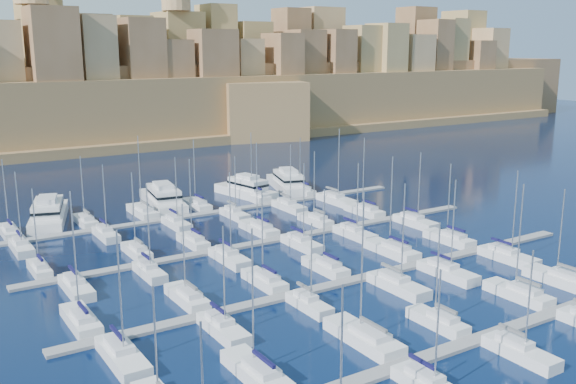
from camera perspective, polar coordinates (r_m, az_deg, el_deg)
ground at (r=99.83m, az=1.94°, el=-5.79°), size 600.00×600.00×0.00m
pontoon_near at (r=76.18m, az=16.86°, el=-12.31°), size 84.00×2.00×0.40m
pontoon_mid_near at (r=90.69m, az=6.26°, el=-7.68°), size 84.00×2.00×0.40m
pontoon_mid_far at (r=107.77m, az=-1.06°, el=-4.26°), size 84.00×2.00×0.40m
pontoon_far at (r=126.38m, az=-6.26°, el=-1.76°), size 84.00×2.00×0.40m
sailboat_1 at (r=65.07m, az=-2.79°, el=-15.72°), size 2.96×9.86×15.52m
sailboat_2 at (r=72.37m, az=6.77°, el=-12.69°), size 3.23×10.76×17.39m
sailboat_3 at (r=77.74m, az=13.19°, el=-11.13°), size 2.44×8.15×12.77m
sailboat_4 at (r=88.76m, az=19.83°, el=-8.48°), size 2.80×9.33×15.37m
sailboat_5 at (r=96.01m, az=23.06°, el=-7.14°), size 3.02×10.06×13.55m
sailboat_9 at (r=73.05m, az=19.93°, el=-13.21°), size 2.53×8.42×12.26m
sailboat_12 at (r=79.77m, az=-17.92°, el=-10.78°), size 2.76×9.18×14.30m
sailboat_13 at (r=83.49m, az=-8.94°, el=-9.22°), size 2.68×8.94×13.17m
sailboat_14 at (r=88.13m, az=-2.08°, el=-7.86°), size 2.61×8.69×13.32m
sailboat_15 at (r=93.39m, az=3.37°, el=-6.67°), size 2.61×8.71×12.40m
sailboat_16 at (r=101.90m, az=9.24°, el=-5.11°), size 3.08×10.26×15.77m
sailboat_17 at (r=109.79m, az=14.15°, el=-4.04°), size 2.83×9.42×13.54m
sailboat_18 at (r=70.11m, az=-14.51°, el=-13.94°), size 2.97×9.89×14.66m
sailboat_19 at (r=74.43m, az=-5.80°, el=-11.95°), size 2.67×8.89×13.17m
sailboat_20 at (r=80.57m, az=1.86°, el=-9.92°), size 2.29×7.62×11.50m
sailboat_21 at (r=87.68m, az=9.74°, el=-8.14°), size 2.95×9.83×15.00m
sailboat_22 at (r=93.96m, az=13.97°, el=-6.90°), size 2.89×9.62×14.44m
sailboat_23 at (r=103.25m, az=18.96°, el=-5.43°), size 2.91×9.69×14.38m
sailboat_24 at (r=99.15m, az=-21.21°, el=-6.38°), size 2.24×7.47×12.71m
sailboat_25 at (r=102.90m, az=-13.29°, el=-5.14°), size 2.45×8.17×13.42m
sailboat_26 at (r=106.24m, az=-8.42°, el=-4.35°), size 2.49×8.30×14.58m
sailboat_27 at (r=112.32m, az=-2.59°, el=-3.26°), size 2.90×9.66×16.13m
sailboat_28 at (r=117.79m, az=2.46°, el=-2.51°), size 2.52×8.39×13.72m
sailboat_29 at (r=125.17m, az=6.81°, el=-1.66°), size 2.84×9.47×15.21m
sailboat_30 at (r=90.28m, az=-18.31°, el=-8.01°), size 2.75×9.16×14.14m
sailboat_31 at (r=93.51m, az=-12.21°, el=-6.92°), size 2.42×8.05×13.75m
sailboat_32 at (r=97.62m, az=-5.23°, el=-5.81°), size 2.78×9.27×14.21m
sailboat_33 at (r=104.08m, az=1.22°, el=-4.57°), size 2.70×8.98×14.29m
sailboat_34 at (r=110.11m, az=5.94°, el=-3.66°), size 2.75×9.16×13.26m
sailboat_35 at (r=118.84m, az=11.26°, el=-2.61°), size 2.84×9.46×13.86m
sailboat_36 at (r=120.50m, az=-23.52°, el=-3.24°), size 2.61×8.71×13.61m
sailboat_37 at (r=122.88m, az=-17.56°, el=-2.46°), size 2.58×8.59×12.95m
sailboat_38 at (r=126.75m, az=-12.79°, el=-1.70°), size 3.08×10.26×15.68m
sailboat_39 at (r=130.32m, az=-8.13°, el=-1.12°), size 2.80×9.34×14.19m
sailboat_40 at (r=136.67m, az=-3.12°, el=-0.35°), size 3.16×10.53×14.54m
sailboat_41 at (r=141.69m, az=1.19°, el=0.12°), size 2.50×8.35×12.76m
sailboat_42 at (r=110.55m, az=-22.62°, el=-4.55°), size 2.60×8.65×13.31m
sailboat_43 at (r=113.45m, az=-15.88°, el=-3.60°), size 2.53×8.43×13.09m
sailboat_44 at (r=117.38m, az=-9.89°, el=-2.75°), size 2.59×8.63×13.17m
sailboat_45 at (r=122.39m, az=-4.78°, el=-1.96°), size 2.47×8.22×12.26m
sailboat_46 at (r=127.77m, az=0.09°, el=-1.27°), size 2.77×9.24×13.55m
sailboat_47 at (r=133.50m, az=4.31°, el=-0.68°), size 3.15×10.50×15.92m
motor_yacht_a at (r=126.75m, az=-20.51°, el=-1.76°), size 11.10×19.98×5.25m
motor_yacht_b at (r=132.87m, az=-11.04°, el=-0.53°), size 8.59×19.86×5.25m
motor_yacht_c at (r=139.13m, az=-3.72°, el=0.28°), size 7.82×16.71×5.25m
motor_yacht_d at (r=145.73m, az=-0.01°, el=0.89°), size 10.77×19.23×5.25m
fortified_city at (r=239.93m, az=-19.67°, el=7.98°), size 460.00×108.95×59.52m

